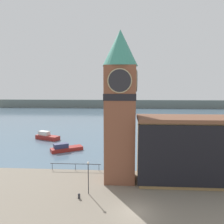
# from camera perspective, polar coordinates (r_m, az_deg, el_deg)

# --- Properties ---
(ground_plane) EXTENTS (160.00, 160.00, 0.00)m
(ground_plane) POSITION_cam_1_polar(r_m,az_deg,el_deg) (26.20, 5.76, -24.57)
(ground_plane) COLOR gray
(water) EXTENTS (160.00, 120.00, 0.00)m
(water) POSITION_cam_1_polar(r_m,az_deg,el_deg) (94.90, 4.08, -1.39)
(water) COLOR slate
(water) RESTS_ON ground_plane
(far_shoreline) EXTENTS (180.00, 3.00, 5.00)m
(far_shoreline) POSITION_cam_1_polar(r_m,az_deg,el_deg) (134.38, 3.93, 2.12)
(far_shoreline) COLOR slate
(far_shoreline) RESTS_ON water
(pier_railing) EXTENTS (8.29, 0.08, 1.09)m
(pier_railing) POSITION_cam_1_polar(r_m,az_deg,el_deg) (36.87, -9.54, -13.40)
(pier_railing) COLOR #232328
(pier_railing) RESTS_ON ground_plane
(clock_tower) EXTENTS (4.88, 4.88, 21.25)m
(clock_tower) POSITION_cam_1_polar(r_m,az_deg,el_deg) (30.76, 2.12, 2.41)
(clock_tower) COLOR brown
(clock_tower) RESTS_ON ground_plane
(pier_building) EXTENTS (14.29, 5.94, 9.36)m
(pier_building) POSITION_cam_1_polar(r_m,az_deg,el_deg) (32.87, 19.19, -9.32)
(pier_building) COLOR #A88451
(pier_building) RESTS_ON ground_plane
(boat_near) EXTENTS (6.80, 5.16, 1.69)m
(boat_near) POSITION_cam_1_polar(r_m,az_deg,el_deg) (47.53, -12.16, -9.20)
(boat_near) COLOR maroon
(boat_near) RESTS_ON water
(boat_far) EXTENTS (6.77, 4.48, 2.02)m
(boat_far) POSITION_cam_1_polar(r_m,az_deg,el_deg) (58.62, -16.67, -6.12)
(boat_far) COLOR maroon
(boat_far) RESTS_ON water
(mooring_bollard_near) EXTENTS (0.31, 0.31, 0.63)m
(mooring_bollard_near) POSITION_cam_1_polar(r_m,az_deg,el_deg) (28.73, -8.61, -20.81)
(mooring_bollard_near) COLOR #2D2D33
(mooring_bollard_near) RESTS_ON ground_plane
(lamp_post) EXTENTS (0.32, 0.32, 4.23)m
(lamp_post) POSITION_cam_1_polar(r_m,az_deg,el_deg) (28.55, -6.23, -15.23)
(lamp_post) COLOR black
(lamp_post) RESTS_ON ground_plane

